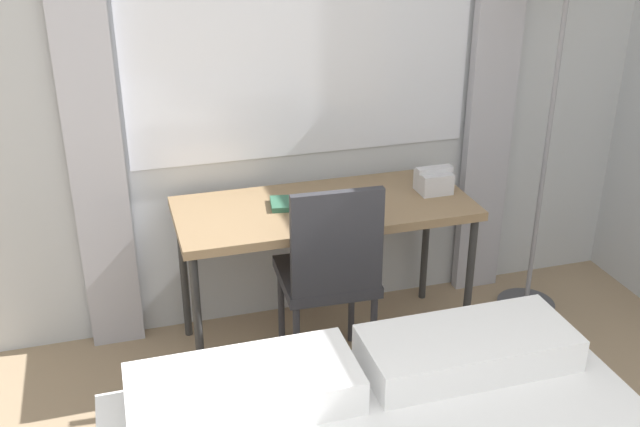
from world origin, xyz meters
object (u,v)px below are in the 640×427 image
object	(u,v)px
telephone	(434,181)
book	(303,202)
desk_chair	(330,269)
desk	(324,216)

from	to	relation	value
telephone	book	world-z (taller)	telephone
desk_chair	book	size ratio (longest dim) A/B	3.10
telephone	book	bearing A→B (deg)	178.07
telephone	book	size ratio (longest dim) A/B	0.56
desk_chair	book	distance (m)	0.35
telephone	book	xyz separation A→B (m)	(-0.62, 0.02, -0.04)
desk	book	size ratio (longest dim) A/B	4.34
desk	desk_chair	xyz separation A→B (m)	(-0.05, -0.26, -0.12)
desk	telephone	world-z (taller)	telephone
book	telephone	bearing A→B (deg)	-1.93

